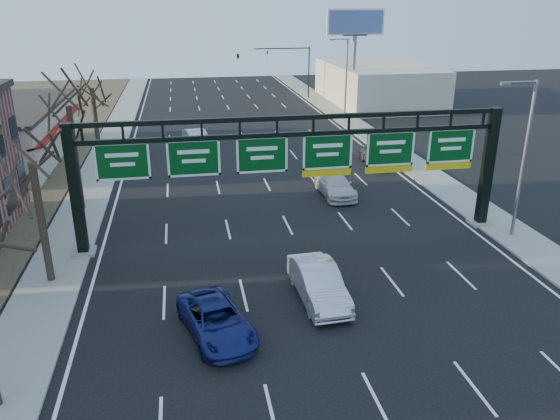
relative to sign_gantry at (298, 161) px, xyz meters
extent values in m
plane|color=black|center=(-0.16, -8.00, -4.63)|extent=(160.00, 160.00, 0.00)
cube|color=gray|center=(-12.96, 12.00, -4.57)|extent=(3.00, 120.00, 0.12)
cube|color=gray|center=(12.64, 12.00, -4.57)|extent=(3.00, 120.00, 0.12)
cube|color=white|center=(-0.16, 12.00, -4.62)|extent=(21.60, 120.00, 0.01)
cube|color=black|center=(-11.86, 0.00, -1.03)|extent=(0.55, 0.55, 7.20)
cube|color=gray|center=(-11.86, 0.00, -4.53)|extent=(1.20, 1.20, 0.20)
cube|color=black|center=(11.54, 0.00, -1.03)|extent=(0.55, 0.55, 7.20)
cube|color=gray|center=(11.54, 0.00, -4.53)|extent=(1.20, 1.20, 0.20)
cube|color=black|center=(-0.16, 0.00, 2.42)|extent=(23.40, 0.25, 0.25)
cube|color=black|center=(-0.16, 0.00, 1.52)|extent=(23.40, 0.25, 0.25)
cube|color=#044013|center=(-9.33, 0.00, 0.47)|extent=(2.80, 0.10, 2.00)
cube|color=#044013|center=(-5.66, 0.00, 0.47)|extent=(2.80, 0.10, 2.00)
cube|color=#044013|center=(-1.99, 0.00, 0.47)|extent=(2.80, 0.10, 2.00)
cube|color=#044013|center=(1.67, 0.00, 0.47)|extent=(2.80, 0.10, 2.00)
cube|color=yellow|center=(1.67, 0.00, -0.75)|extent=(2.80, 0.10, 0.40)
cube|color=#044013|center=(5.34, 0.00, 0.47)|extent=(2.80, 0.10, 2.00)
cube|color=yellow|center=(5.34, 0.00, -0.75)|extent=(2.80, 0.10, 0.40)
cube|color=#044013|center=(9.01, 0.00, 0.47)|extent=(2.80, 0.10, 2.00)
cube|color=yellow|center=(9.01, 0.00, -0.75)|extent=(2.80, 0.10, 0.40)
cube|color=maroon|center=(-16.56, 21.00, -1.63)|extent=(1.20, 18.00, 0.40)
cube|color=#B9AF99|center=(19.84, 42.00, -2.13)|extent=(12.00, 20.00, 5.00)
cylinder|color=#2D2319|center=(-12.96, -3.00, -1.47)|extent=(0.36, 0.36, 6.08)
cylinder|color=#2D2319|center=(-12.96, 7.00, -1.09)|extent=(0.36, 0.36, 6.84)
cylinder|color=#2D2319|center=(-12.96, 17.00, -1.28)|extent=(0.36, 0.36, 6.46)
cylinder|color=slate|center=(12.44, -2.00, -0.01)|extent=(0.20, 0.20, 9.00)
cylinder|color=slate|center=(11.54, -2.00, 4.39)|extent=(1.80, 0.12, 0.12)
cube|color=slate|center=(10.64, -2.00, 4.34)|extent=(0.50, 0.22, 0.15)
cylinder|color=slate|center=(12.44, 32.00, -0.01)|extent=(0.20, 0.20, 9.00)
cylinder|color=slate|center=(11.54, 32.00, 4.39)|extent=(1.80, 0.12, 0.12)
cube|color=slate|center=(10.64, 32.00, 4.34)|extent=(0.50, 0.22, 0.15)
cylinder|color=slate|center=(14.84, 37.00, -0.13)|extent=(0.50, 0.50, 9.00)
cube|color=slate|center=(14.84, 37.00, 4.37)|extent=(3.00, 0.30, 0.20)
cube|color=white|center=(14.84, 37.00, 5.87)|extent=(7.00, 0.30, 3.00)
cube|color=#4C6199|center=(14.84, 36.80, 5.87)|extent=(6.60, 0.05, 2.60)
cylinder|color=black|center=(11.64, 47.00, -1.13)|extent=(0.18, 0.18, 7.00)
cylinder|color=black|center=(7.84, 47.00, 2.17)|extent=(7.60, 0.14, 0.14)
imported|color=black|center=(5.84, 47.00, 1.37)|extent=(0.20, 0.20, 1.00)
imported|color=black|center=(1.84, 47.00, 1.37)|extent=(0.54, 0.54, 1.62)
imported|color=navy|center=(-5.29, -9.03, -3.94)|extent=(3.45, 5.35, 1.37)
imported|color=silver|center=(-0.48, -7.00, -3.80)|extent=(2.03, 5.15, 1.67)
imported|color=silver|center=(4.21, 6.88, -3.88)|extent=(2.18, 5.17, 1.49)
imported|color=#3A3D3F|center=(9.75, 13.55, -3.80)|extent=(2.03, 4.91, 1.67)
imported|color=silver|center=(-4.87, 21.91, -3.81)|extent=(2.71, 5.25, 1.65)
camera|label=1|loc=(-6.17, -28.37, 8.30)|focal=35.00mm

